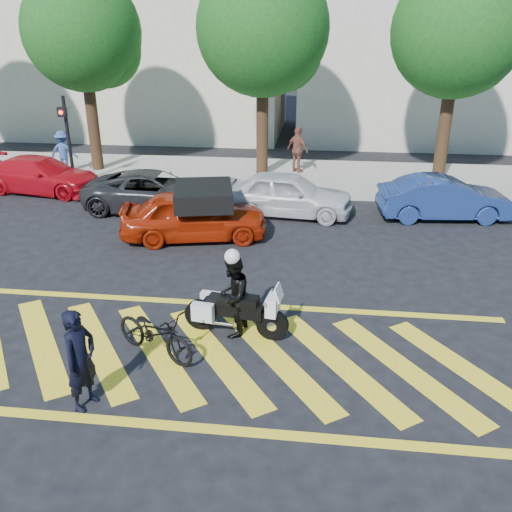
# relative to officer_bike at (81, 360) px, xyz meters

# --- Properties ---
(ground) EXTENTS (90.00, 90.00, 0.00)m
(ground) POSITION_rel_officer_bike_xyz_m (1.25, 1.58, -0.83)
(ground) COLOR black
(ground) RESTS_ON ground
(sidewalk) EXTENTS (60.00, 5.00, 0.15)m
(sidewalk) POSITION_rel_officer_bike_xyz_m (1.25, 13.58, -0.76)
(sidewalk) COLOR #9E998E
(sidewalk) RESTS_ON ground
(crosswalk) EXTENTS (12.33, 4.00, 0.01)m
(crosswalk) POSITION_rel_officer_bike_xyz_m (1.21, 1.58, -0.83)
(crosswalk) COLOR yellow
(crosswalk) RESTS_ON ground
(building_left) EXTENTS (16.00, 8.00, 10.00)m
(building_left) POSITION_rel_officer_bike_xyz_m (-6.75, 22.58, 4.17)
(building_left) COLOR beige
(building_left) RESTS_ON ground
(building_right) EXTENTS (16.00, 8.00, 11.00)m
(building_right) POSITION_rel_officer_bike_xyz_m (10.25, 22.58, 4.67)
(building_right) COLOR beige
(building_right) RESTS_ON ground
(tree_left) EXTENTS (4.20, 4.20, 7.26)m
(tree_left) POSITION_rel_officer_bike_xyz_m (-5.12, 13.65, 4.16)
(tree_left) COLOR black
(tree_left) RESTS_ON ground
(tree_center) EXTENTS (4.60, 4.60, 7.56)m
(tree_center) POSITION_rel_officer_bike_xyz_m (1.38, 13.65, 4.26)
(tree_center) COLOR black
(tree_center) RESTS_ON ground
(tree_right) EXTENTS (4.40, 4.40, 7.41)m
(tree_right) POSITION_rel_officer_bike_xyz_m (7.88, 13.65, 4.21)
(tree_right) COLOR black
(tree_right) RESTS_ON ground
(signal_pole) EXTENTS (0.28, 0.43, 3.20)m
(signal_pole) POSITION_rel_officer_bike_xyz_m (-5.25, 11.32, 1.09)
(signal_pole) COLOR black
(signal_pole) RESTS_ON ground
(officer_bike) EXTENTS (0.55, 0.70, 1.67)m
(officer_bike) POSITION_rel_officer_bike_xyz_m (0.00, 0.00, 0.00)
(officer_bike) COLOR black
(officer_bike) RESTS_ON ground
(bicycle) EXTENTS (1.83, 1.36, 0.92)m
(bicycle) POSITION_rel_officer_bike_xyz_m (0.68, 1.47, -0.37)
(bicycle) COLOR black
(bicycle) RESTS_ON ground
(police_motorcycle) EXTENTS (2.04, 0.75, 0.90)m
(police_motorcycle) POSITION_rel_officer_bike_xyz_m (1.96, 2.36, -0.34)
(police_motorcycle) COLOR black
(police_motorcycle) RESTS_ON ground
(officer_moto) EXTENTS (0.72, 0.87, 1.61)m
(officer_moto) POSITION_rel_officer_bike_xyz_m (1.94, 2.36, -0.03)
(officer_moto) COLOR black
(officer_moto) RESTS_ON ground
(red_convertible) EXTENTS (4.18, 2.38, 1.34)m
(red_convertible) POSITION_rel_officer_bike_xyz_m (0.11, 7.12, -0.16)
(red_convertible) COLOR #9F1F07
(red_convertible) RESTS_ON ground
(parked_left) EXTENTS (4.39, 2.26, 1.22)m
(parked_left) POSITION_rel_officer_bike_xyz_m (-6.13, 10.78, -0.23)
(parked_left) COLOR #BA0B17
(parked_left) RESTS_ON ground
(parked_mid_left) EXTENTS (4.45, 2.17, 1.22)m
(parked_mid_left) POSITION_rel_officer_bike_xyz_m (-1.66, 9.38, -0.22)
(parked_mid_left) COLOR black
(parked_mid_left) RESTS_ON ground
(parked_mid_right) EXTENTS (4.08, 1.97, 1.34)m
(parked_mid_right) POSITION_rel_officer_bike_xyz_m (2.49, 9.38, -0.16)
(parked_mid_right) COLOR silver
(parked_mid_right) RESTS_ON ground
(parked_right) EXTENTS (3.98, 1.73, 1.27)m
(parked_right) POSITION_rel_officer_bike_xyz_m (7.17, 9.62, -0.20)
(parked_right) COLOR navy
(parked_right) RESTS_ON ground
(pedestrian_left) EXTENTS (1.07, 0.68, 1.57)m
(pedestrian_left) POSITION_rel_officer_bike_xyz_m (-6.30, 12.98, 0.10)
(pedestrian_left) COLOR #355292
(pedestrian_left) RESTS_ON sidewalk
(pedestrian_right) EXTENTS (1.05, 0.97, 1.72)m
(pedestrian_right) POSITION_rel_officer_bike_xyz_m (2.57, 14.02, 0.18)
(pedestrian_right) COLOR brown
(pedestrian_right) RESTS_ON sidewalk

